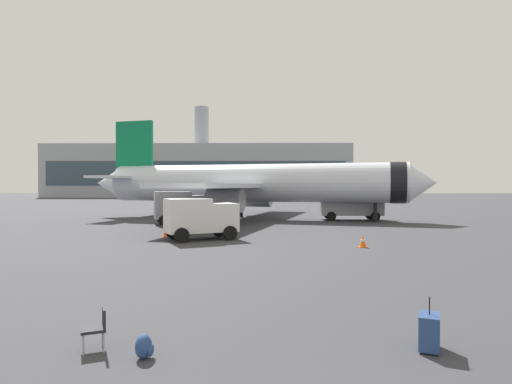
# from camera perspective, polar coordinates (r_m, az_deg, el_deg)

# --- Properties ---
(airplane_at_gate) EXTENTS (35.33, 32.17, 10.50)m
(airplane_at_gate) POSITION_cam_1_polar(r_m,az_deg,el_deg) (43.36, -0.74, 1.16)
(airplane_at_gate) COLOR silver
(airplane_at_gate) RESTS_ON ground
(service_truck) EXTENTS (5.24, 3.70, 2.90)m
(service_truck) POSITION_cam_1_polar(r_m,az_deg,el_deg) (38.53, -9.93, -1.86)
(service_truck) COLOR gray
(service_truck) RESTS_ON ground
(fuel_truck) EXTENTS (6.08, 2.89, 3.20)m
(fuel_truck) POSITION_cam_1_polar(r_m,az_deg,el_deg) (43.45, 12.47, -1.34)
(fuel_truck) COLOR gray
(fuel_truck) RESTS_ON ground
(cargo_van) EXTENTS (4.83, 3.80, 2.60)m
(cargo_van) POSITION_cam_1_polar(r_m,az_deg,el_deg) (27.17, -7.44, -3.29)
(cargo_van) COLOR white
(cargo_van) RESTS_ON ground
(safety_cone_near) EXTENTS (0.44, 0.44, 0.72)m
(safety_cone_near) POSITION_cam_1_polar(r_m,az_deg,el_deg) (29.18, -11.91, -5.17)
(safety_cone_near) COLOR #F2590C
(safety_cone_near) RESTS_ON ground
(safety_cone_mid) EXTENTS (0.44, 0.44, 0.66)m
(safety_cone_mid) POSITION_cam_1_polar(r_m,az_deg,el_deg) (24.40, 14.07, -6.42)
(safety_cone_mid) COLOR #F2590C
(safety_cone_mid) RESTS_ON ground
(rolling_suitcase) EXTENTS (0.61, 0.74, 1.10)m
(rolling_suitcase) POSITION_cam_1_polar(r_m,az_deg,el_deg) (9.90, 22.12, -16.85)
(rolling_suitcase) COLOR navy
(rolling_suitcase) RESTS_ON ground
(traveller_backpack) EXTENTS (0.36, 0.40, 0.48)m
(traveller_backpack) POSITION_cam_1_polar(r_m,az_deg,el_deg) (9.16, -14.68, -19.34)
(traveller_backpack) COLOR navy
(traveller_backpack) RESTS_ON ground
(gate_chair) EXTENTS (0.63, 0.63, 0.86)m
(gate_chair) POSITION_cam_1_polar(r_m,az_deg,el_deg) (9.79, -20.44, -16.40)
(gate_chair) COLOR black
(gate_chair) RESTS_ON ground
(terminal_building) EXTENTS (90.70, 18.42, 27.71)m
(terminal_building) POSITION_cam_1_polar(r_m,az_deg,el_deg) (132.82, -7.54, 2.77)
(terminal_building) COLOR #9EA3AD
(terminal_building) RESTS_ON ground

